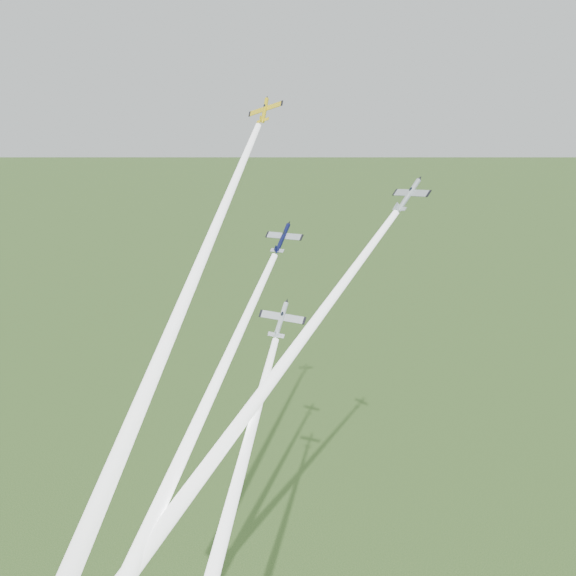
{
  "coord_description": "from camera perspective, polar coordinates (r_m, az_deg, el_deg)",
  "views": [
    {
      "loc": [
        57.81,
        -91.43,
        124.14
      ],
      "look_at": [
        0.0,
        -6.0,
        92.0
      ],
      "focal_mm": 45.0,
      "sensor_mm": 36.0,
      "label": 1
    }
  ],
  "objects": [
    {
      "name": "plane_yellow",
      "position": [
        121.88,
        -1.85,
        13.88
      ],
      "size": [
        8.34,
        6.1,
        6.98
      ],
      "primitive_type": null,
      "rotation": [
        0.77,
        -0.31,
        0.16
      ],
      "color": "yellow"
    },
    {
      "name": "smoke_trail_yellow",
      "position": [
        103.25,
        -8.87,
        -2.6
      ],
      "size": [
        11.16,
        53.94,
        52.59
      ],
      "primitive_type": null,
      "rotation": [
        -0.8,
        0.0,
        0.16
      ],
      "color": "white"
    },
    {
      "name": "plane_navy",
      "position": [
        112.72,
        -0.42,
        3.98
      ],
      "size": [
        7.03,
        5.73,
        5.6
      ],
      "primitive_type": null,
      "rotation": [
        0.77,
        -0.04,
        0.05
      ],
      "color": "#0C1038"
    },
    {
      "name": "smoke_trail_navy",
      "position": [
        102.38,
        -8.32,
        -12.92
      ],
      "size": [
        5.06,
        49.55,
        48.06
      ],
      "primitive_type": null,
      "rotation": [
        -0.8,
        0.0,
        0.05
      ],
      "color": "white"
    },
    {
      "name": "plane_silver_right",
      "position": [
        107.36,
        9.53,
        7.27
      ],
      "size": [
        8.57,
        8.49,
        6.7
      ],
      "primitive_type": null,
      "rotation": [
        0.77,
        -0.11,
        -0.38
      ],
      "color": "#B1BAC0"
    },
    {
      "name": "smoke_trail_silver_right",
      "position": [
        99.68,
        -3.59,
        -10.29
      ],
      "size": [
        22.89,
        51.98,
        53.25
      ],
      "primitive_type": null,
      "rotation": [
        -0.8,
        0.0,
        -0.38
      ],
      "color": "white"
    },
    {
      "name": "plane_silver_low",
      "position": [
        105.96,
        -0.55,
        -2.51
      ],
      "size": [
        8.2,
        7.59,
        6.12
      ],
      "primitive_type": null,
      "rotation": [
        0.77,
        0.05,
        0.26
      ],
      "color": "silver"
    },
    {
      "name": "smoke_trail_silver_low",
      "position": [
        97.59,
        -5.39,
        -19.66
      ],
      "size": [
        14.16,
        43.3,
        42.84
      ],
      "primitive_type": null,
      "rotation": [
        -0.8,
        0.0,
        0.26
      ],
      "color": "white"
    }
  ]
}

